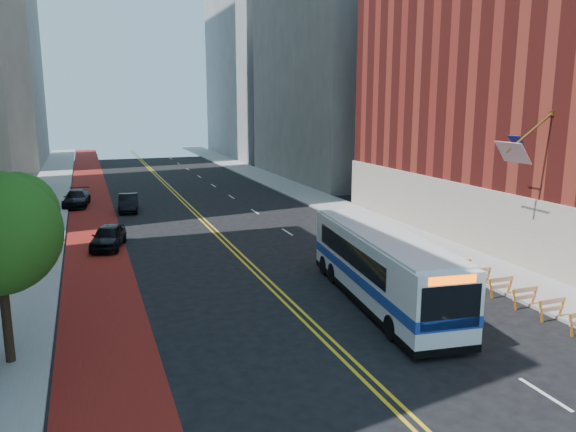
# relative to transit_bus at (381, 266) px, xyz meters

# --- Properties ---
(ground) EXTENTS (160.00, 160.00, 0.00)m
(ground) POSITION_rel_transit_bus_xyz_m (-3.99, -7.14, -1.74)
(ground) COLOR black
(ground) RESTS_ON ground
(sidewalk_left) EXTENTS (4.00, 140.00, 0.15)m
(sidewalk_left) POSITION_rel_transit_bus_xyz_m (-15.99, 22.86, -1.66)
(sidewalk_left) COLOR gray
(sidewalk_left) RESTS_ON ground
(sidewalk_right) EXTENTS (4.00, 140.00, 0.15)m
(sidewalk_right) POSITION_rel_transit_bus_xyz_m (8.01, 22.86, -1.66)
(sidewalk_right) COLOR gray
(sidewalk_right) RESTS_ON ground
(bus_lane_paint) EXTENTS (3.60, 140.00, 0.01)m
(bus_lane_paint) POSITION_rel_transit_bus_xyz_m (-12.09, 22.86, -1.74)
(bus_lane_paint) COLOR maroon
(bus_lane_paint) RESTS_ON ground
(center_line_inner) EXTENTS (0.14, 140.00, 0.01)m
(center_line_inner) POSITION_rel_transit_bus_xyz_m (-4.17, 22.86, -1.74)
(center_line_inner) COLOR gold
(center_line_inner) RESTS_ON ground
(center_line_outer) EXTENTS (0.14, 140.00, 0.01)m
(center_line_outer) POSITION_rel_transit_bus_xyz_m (-3.81, 22.86, -1.74)
(center_line_outer) COLOR gold
(center_line_outer) RESTS_ON ground
(lane_dashes) EXTENTS (0.14, 98.20, 0.01)m
(lane_dashes) POSITION_rel_transit_bus_xyz_m (0.81, 30.86, -1.73)
(lane_dashes) COLOR silver
(lane_dashes) RESTS_ON ground
(midrise_right_near) EXTENTS (18.00, 26.00, 40.00)m
(midrise_right_near) POSITION_rel_transit_bus_xyz_m (19.01, 40.86, 18.26)
(midrise_right_near) COLOR slate
(midrise_right_near) RESTS_ON ground
(construction_barriers) EXTENTS (1.42, 10.91, 1.00)m
(construction_barriers) POSITION_rel_transit_bus_xyz_m (5.61, -3.72, -1.06)
(construction_barriers) COLOR orange
(construction_barriers) RESTS_ON ground
(transit_bus) EXTENTS (3.98, 12.35, 3.33)m
(transit_bus) POSITION_rel_transit_bus_xyz_m (0.00, 0.00, 0.00)
(transit_bus) COLOR silver
(transit_bus) RESTS_ON ground
(car_a) EXTENTS (2.74, 4.62, 1.47)m
(car_a) POSITION_rel_transit_bus_xyz_m (-11.31, 14.57, -1.00)
(car_a) COLOR black
(car_a) RESTS_ON ground
(car_b) EXTENTS (1.97, 4.53, 1.45)m
(car_b) POSITION_rel_transit_bus_xyz_m (-9.14, 26.72, -1.02)
(car_b) COLOR black
(car_b) RESTS_ON ground
(car_c) EXTENTS (2.59, 5.13, 1.43)m
(car_c) POSITION_rel_transit_bus_xyz_m (-13.29, 30.64, -1.03)
(car_c) COLOR black
(car_c) RESTS_ON ground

